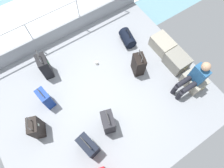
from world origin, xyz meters
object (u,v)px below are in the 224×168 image
(cargo_crate_0, at_px, (162,44))
(suitcase_2, at_px, (36,128))
(suitcase_1, at_px, (138,65))
(suitcase_6, at_px, (88,146))
(suitcase_3, at_px, (108,122))
(paper_cup, at_px, (97,63))
(cargo_crate_1, at_px, (177,61))
(suitcase_0, at_px, (46,98))
(duffel_bag, at_px, (128,38))
(passenger_seated, at_px, (194,78))
(suitcase_4, at_px, (45,66))
(cargo_crate_2, at_px, (194,81))

(cargo_crate_0, distance_m, suitcase_2, 3.80)
(suitcase_1, xyz_separation_m, suitcase_6, (0.97, -2.05, -0.04))
(suitcase_3, xyz_separation_m, paper_cup, (-1.57, 0.66, -0.27))
(suitcase_2, height_order, suitcase_3, suitcase_2)
(paper_cup, bearing_deg, cargo_crate_0, 72.12)
(suitcase_1, xyz_separation_m, suitcase_2, (0.04, -2.80, 0.01))
(cargo_crate_1, height_order, suitcase_0, suitcase_0)
(suitcase_0, bearing_deg, suitcase_2, -41.13)
(duffel_bag, bearing_deg, suitcase_0, -80.86)
(suitcase_1, height_order, suitcase_2, suitcase_2)
(passenger_seated, bearing_deg, cargo_crate_0, 169.11)
(suitcase_0, xyz_separation_m, suitcase_4, (-0.75, 0.36, 0.05))
(cargo_crate_1, relative_size, suitcase_3, 0.76)
(suitcase_3, bearing_deg, cargo_crate_2, 82.94)
(cargo_crate_1, bearing_deg, suitcase_2, -95.84)
(cargo_crate_2, distance_m, suitcase_3, 2.38)
(cargo_crate_2, xyz_separation_m, passenger_seated, (0.00, -0.18, 0.37))
(suitcase_0, height_order, duffel_bag, suitcase_0)
(suitcase_1, distance_m, duffel_bag, 0.98)
(cargo_crate_0, xyz_separation_m, suitcase_1, (0.20, -0.99, 0.13))
(passenger_seated, bearing_deg, suitcase_3, -97.62)
(passenger_seated, bearing_deg, cargo_crate_2, 90.00)
(cargo_crate_2, relative_size, suitcase_4, 0.65)
(cargo_crate_2, bearing_deg, suitcase_0, -115.79)
(suitcase_1, bearing_deg, paper_cup, -134.69)
(paper_cup, bearing_deg, suitcase_4, -111.06)
(suitcase_2, bearing_deg, suitcase_3, 60.92)
(suitcase_6, bearing_deg, cargo_crate_1, 100.35)
(suitcase_1, bearing_deg, suitcase_6, -64.61)
(passenger_seated, height_order, suitcase_6, passenger_seated)
(suitcase_2, relative_size, suitcase_3, 1.03)
(suitcase_2, bearing_deg, cargo_crate_0, 93.70)
(passenger_seated, bearing_deg, suitcase_1, -145.85)
(suitcase_2, distance_m, suitcase_4, 1.52)
(suitcase_6, height_order, duffel_bag, suitcase_6)
(cargo_crate_2, bearing_deg, suitcase_6, -92.23)
(suitcase_2, bearing_deg, suitcase_6, 38.60)
(cargo_crate_2, bearing_deg, suitcase_2, -105.75)
(passenger_seated, distance_m, suitcase_4, 3.58)
(suitcase_0, height_order, paper_cup, suitcase_0)
(passenger_seated, relative_size, suitcase_1, 1.32)
(cargo_crate_0, distance_m, suitcase_6, 3.26)
(suitcase_4, height_order, duffel_bag, suitcase_4)
(suitcase_3, height_order, suitcase_6, suitcase_3)
(suitcase_0, relative_size, paper_cup, 6.72)
(cargo_crate_1, distance_m, suitcase_4, 3.37)
(cargo_crate_0, xyz_separation_m, passenger_seated, (1.29, -0.25, 0.37))
(suitcase_4, bearing_deg, paper_cup, 68.94)
(cargo_crate_0, relative_size, suitcase_6, 0.85)
(suitcase_3, bearing_deg, suitcase_0, -144.91)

